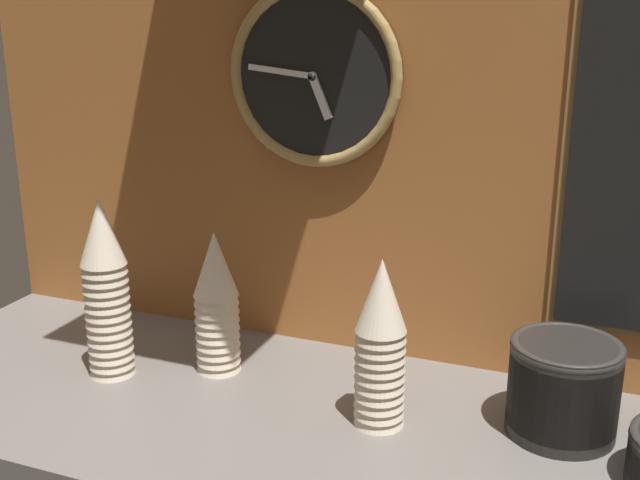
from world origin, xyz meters
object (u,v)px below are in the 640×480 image
at_px(wall_clock, 314,76).
at_px(cup_stack_center_left, 216,302).
at_px(cup_stack_left, 105,289).
at_px(bowl_stack_right, 563,386).
at_px(cup_stack_center_right, 380,343).

bearing_deg(wall_clock, cup_stack_center_left, -127.28).
relative_size(cup_stack_left, bowl_stack_right, 1.90).
xyz_separation_m(cup_stack_left, cup_stack_center_left, (0.16, 0.08, -0.03)).
height_order(cup_stack_left, cup_stack_center_left, cup_stack_left).
xyz_separation_m(cup_stack_center_right, cup_stack_left, (-0.47, -0.01, 0.02)).
bearing_deg(cup_stack_left, bowl_stack_right, 6.77).
relative_size(bowl_stack_right, wall_clock, 0.53).
distance_m(cup_stack_left, bowl_stack_right, 0.74).
xyz_separation_m(cup_stack_center_right, wall_clock, (-0.20, 0.22, 0.36)).
distance_m(bowl_stack_right, wall_clock, 0.63).
bearing_deg(cup_stack_center_left, cup_stack_left, -153.12).
xyz_separation_m(cup_stack_center_right, cup_stack_center_left, (-0.31, 0.07, -0.01)).
bearing_deg(cup_stack_left, cup_stack_center_right, 1.44).
relative_size(cup_stack_left, cup_stack_center_left, 1.25).
distance_m(cup_stack_center_right, wall_clock, 0.47).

